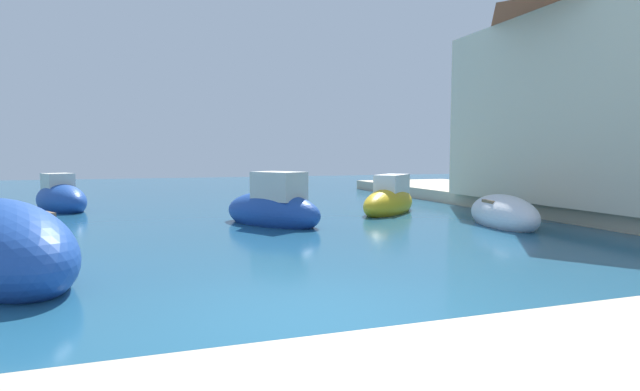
% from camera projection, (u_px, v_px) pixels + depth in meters
% --- Properties ---
extents(ground, '(80.00, 80.00, 0.00)m').
position_uv_depth(ground, '(308.00, 315.00, 6.51)').
color(ground, '#1E5170').
extents(quay_promenade, '(44.00, 32.00, 0.50)m').
position_uv_depth(quay_promenade, '(589.00, 277.00, 7.52)').
color(quay_promenade, beige).
rests_on(quay_promenade, ground).
extents(moored_boat_0, '(3.10, 3.78, 1.86)m').
position_uv_depth(moored_boat_0, '(273.00, 209.00, 14.90)').
color(moored_boat_0, '#1E479E').
rests_on(moored_boat_0, ground).
extents(moored_boat_1, '(1.90, 3.41, 1.19)m').
position_uv_depth(moored_boat_1, '(503.00, 215.00, 14.61)').
color(moored_boat_1, white).
rests_on(moored_boat_1, ground).
extents(moored_boat_5, '(3.59, 3.51, 1.61)m').
position_uv_depth(moored_boat_5, '(389.00, 201.00, 17.93)').
color(moored_boat_5, gold).
rests_on(moored_boat_5, ground).
extents(moored_boat_6, '(2.79, 3.70, 1.66)m').
position_uv_depth(moored_boat_6, '(61.00, 199.00, 18.70)').
color(moored_boat_6, '#1E479E').
rests_on(moored_boat_6, ground).
extents(waterfront_building_main, '(7.03, 10.16, 7.30)m').
position_uv_depth(waterfront_building_main, '(618.00, 91.00, 16.74)').
color(waterfront_building_main, beige).
rests_on(waterfront_building_main, quay_promenade).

